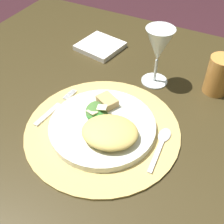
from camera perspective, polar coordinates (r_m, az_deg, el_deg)
The scene contains 11 objects.
dining_table at distance 0.84m, azimuth 3.96°, elevation -5.66°, with size 1.31×0.98×0.73m.
placemat at distance 0.71m, azimuth -1.88°, elevation -3.50°, with size 0.38×0.38×0.01m, color tan.
dinner_plate at distance 0.70m, azimuth -1.90°, elevation -2.83°, with size 0.26×0.26×0.02m, color white.
pasta_serving at distance 0.65m, azimuth -0.41°, elevation -3.93°, with size 0.13×0.11×0.03m, color #DBBA61.
salad_greens at distance 0.71m, azimuth -3.29°, elevation 0.07°, with size 0.07×0.07×0.03m.
bread_piece at distance 0.73m, azimuth -0.96°, elevation 2.15°, with size 0.05×0.04×0.02m, color tan.
fork at distance 0.76m, azimuth -11.27°, elevation 0.68°, with size 0.03×0.16×0.00m.
spoon at distance 0.68m, azimuth 9.82°, elevation -5.69°, with size 0.03×0.14×0.01m.
napkin at distance 0.99m, azimuth -2.34°, elevation 12.80°, with size 0.13×0.13×0.02m, color white.
wine_glass at distance 0.79m, azimuth 9.03°, elevation 12.60°, with size 0.08×0.08×0.17m.
amber_tumbler at distance 0.83m, azimuth 20.25°, elevation 6.79°, with size 0.07×0.07×0.11m, color #D48A3F.
Camera 1 is at (0.20, -0.51, 1.25)m, focal length 46.50 mm.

